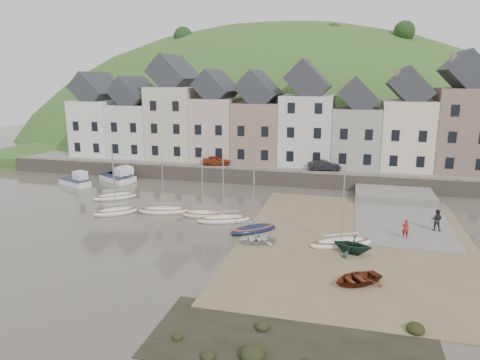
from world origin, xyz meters
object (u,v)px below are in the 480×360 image
(rowboat_green, at_px, (352,244))
(rowboat_red, at_px, (357,278))
(car_left, at_px, (216,160))
(car_right, at_px, (324,165))
(sailboat_0, at_px, (115,196))
(rowboat_white, at_px, (257,239))
(person_red, at_px, (405,229))
(person_dark, at_px, (437,220))

(rowboat_green, xyz_separation_m, rowboat_red, (0.31, -4.87, -0.39))
(rowboat_red, height_order, car_left, car_left)
(rowboat_red, xyz_separation_m, car_right, (-3.85, 27.22, 1.85))
(sailboat_0, height_order, rowboat_green, sailboat_0)
(rowboat_white, relative_size, person_red, 1.88)
(rowboat_white, relative_size, car_right, 0.73)
(rowboat_white, height_order, car_left, car_left)
(sailboat_0, xyz_separation_m, car_left, (7.30, 12.99, 1.95))
(sailboat_0, distance_m, rowboat_red, 28.81)
(car_left, height_order, car_right, car_right)
(rowboat_green, xyz_separation_m, person_red, (4.09, 4.27, 0.09))
(person_red, bearing_deg, sailboat_0, -13.70)
(rowboat_white, xyz_separation_m, rowboat_green, (7.25, -0.40, 0.43))
(sailboat_0, height_order, person_dark, sailboat_0)
(rowboat_green, bearing_deg, rowboat_red, 17.91)
(rowboat_white, height_order, rowboat_red, rowboat_red)
(rowboat_red, bearing_deg, car_right, 151.35)
(rowboat_red, bearing_deg, sailboat_0, -156.31)
(rowboat_white, height_order, car_right, car_right)
(rowboat_white, distance_m, rowboat_green, 7.28)
(rowboat_white, xyz_separation_m, car_left, (-10.18, 21.95, 1.85))
(sailboat_0, bearing_deg, rowboat_white, -27.16)
(rowboat_green, bearing_deg, person_dark, 149.36)
(rowboat_green, relative_size, rowboat_red, 0.85)
(rowboat_white, height_order, rowboat_green, rowboat_green)
(rowboat_red, bearing_deg, rowboat_white, -161.56)
(rowboat_green, bearing_deg, car_left, -127.81)
(rowboat_red, relative_size, person_red, 2.12)
(sailboat_0, bearing_deg, car_left, 60.65)
(sailboat_0, height_order, person_red, sailboat_0)
(rowboat_white, relative_size, person_dark, 1.56)
(car_left, bearing_deg, car_right, -103.67)
(sailboat_0, relative_size, rowboat_green, 2.29)
(person_red, bearing_deg, rowboat_green, 42.58)
(rowboat_red, distance_m, car_left, 32.54)
(car_right, bearing_deg, car_left, 79.55)
(rowboat_white, xyz_separation_m, person_red, (11.34, 3.87, 0.52))
(sailboat_0, height_order, rowboat_red, sailboat_0)
(person_dark, bearing_deg, person_red, 59.16)
(person_red, distance_m, person_dark, 3.75)
(rowboat_green, height_order, car_left, car_left)
(sailboat_0, distance_m, rowboat_green, 26.45)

